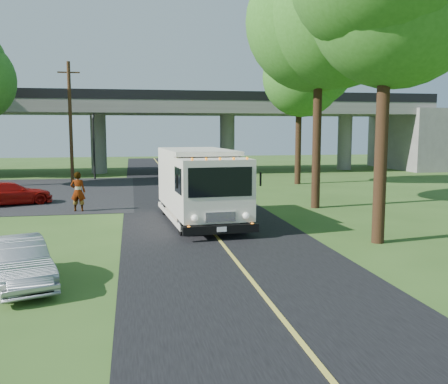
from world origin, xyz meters
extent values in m
plane|color=#30501C|center=(0.00, 0.00, 0.00)|extent=(120.00, 120.00, 0.00)
cube|color=black|center=(0.00, 10.00, 0.01)|extent=(7.00, 90.00, 0.02)
cube|color=black|center=(-11.00, 18.00, 0.01)|extent=(16.00, 18.00, 0.01)
cube|color=gold|center=(0.00, 10.00, 0.03)|extent=(0.12, 90.00, 0.01)
cube|color=slate|center=(0.00, 32.00, 6.00)|extent=(50.00, 9.00, 1.20)
cube|color=black|center=(0.00, 27.60, 6.90)|extent=(50.00, 0.25, 0.80)
cube|color=black|center=(0.00, 36.40, 6.90)|extent=(50.00, 0.25, 0.80)
cube|color=slate|center=(25.00, 32.00, 3.00)|extent=(4.00, 10.00, 6.00)
cylinder|color=slate|center=(-6.00, 32.00, 2.70)|extent=(1.40, 1.40, 5.40)
cylinder|color=slate|center=(6.00, 32.00, 2.70)|extent=(1.40, 1.40, 5.40)
cylinder|color=slate|center=(18.00, 32.00, 2.70)|extent=(1.40, 1.40, 5.40)
cylinder|color=black|center=(-6.00, 26.00, 2.60)|extent=(0.14, 0.14, 5.20)
imported|color=black|center=(-6.00, 26.00, 4.60)|extent=(0.18, 0.22, 1.10)
cylinder|color=#472D19|center=(-7.50, 24.00, 4.50)|extent=(0.26, 0.26, 9.00)
cube|color=#472D19|center=(-7.50, 24.00, 8.20)|extent=(1.60, 0.10, 0.10)
cylinder|color=#382314|center=(5.50, 1.00, 3.50)|extent=(0.44, 0.44, 7.00)
cylinder|color=#382314|center=(6.20, 9.00, 3.85)|extent=(0.44, 0.44, 7.70)
sphere|color=#2F6B1C|center=(6.20, 9.00, 9.50)|extent=(6.48, 6.48, 6.48)
sphere|color=#2F6B1C|center=(6.70, 8.60, 9.80)|extent=(5.76, 5.76, 5.76)
cylinder|color=#382314|center=(9.00, 20.00, 3.32)|extent=(0.44, 0.44, 6.65)
sphere|color=#2F6B1C|center=(9.00, 20.00, 8.20)|extent=(5.58, 5.58, 5.58)
sphere|color=#2F6B1C|center=(9.50, 19.60, 8.50)|extent=(4.96, 4.96, 4.96)
cube|color=silver|center=(-0.27, 6.86, 1.88)|extent=(3.04, 5.13, 2.53)
cube|color=silver|center=(-0.02, 3.38, 1.77)|extent=(2.84, 2.21, 2.31)
cube|color=black|center=(0.05, 2.39, 2.14)|extent=(2.36, 0.26, 1.07)
cube|color=black|center=(0.05, 2.28, 0.43)|extent=(2.82, 0.40, 0.32)
cube|color=silver|center=(-0.24, 6.41, 0.34)|extent=(3.15, 6.70, 0.20)
cylinder|color=black|center=(-1.18, 3.52, 0.51)|extent=(0.39, 1.03, 1.01)
cylinder|color=black|center=(1.11, 3.68, 0.51)|extent=(0.39, 1.03, 1.01)
cylinder|color=black|center=(-1.52, 8.24, 0.51)|extent=(0.39, 1.03, 1.01)
cylinder|color=black|center=(0.77, 8.40, 0.51)|extent=(0.39, 1.03, 1.01)
imported|color=#9C0C09|center=(-9.47, 12.88, 0.62)|extent=(4.59, 3.23, 1.23)
imported|color=#9B9EA4|center=(-6.00, -1.86, 0.61)|extent=(2.51, 3.94, 1.23)
imported|color=gray|center=(-5.69, 10.01, 0.98)|extent=(0.78, 0.56, 1.97)
camera|label=1|loc=(-3.07, -15.12, 4.02)|focal=40.00mm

